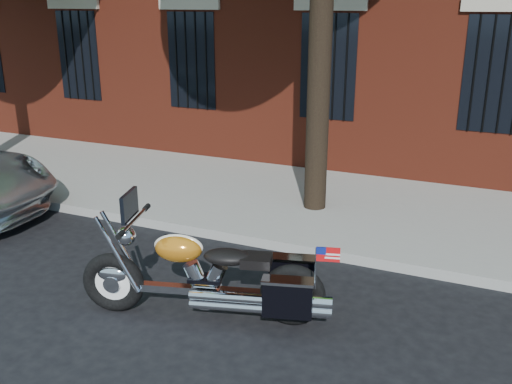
% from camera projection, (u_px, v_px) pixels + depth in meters
% --- Properties ---
extents(ground, '(120.00, 120.00, 0.00)m').
position_uv_depth(ground, '(205.00, 284.00, 7.23)').
color(ground, black).
rests_on(ground, ground).
extents(curb, '(40.00, 0.16, 0.15)m').
position_uv_depth(curb, '(250.00, 239.00, 8.40)').
color(curb, gray).
rests_on(curb, ground).
extents(sidewalk, '(40.00, 3.60, 0.15)m').
position_uv_depth(sidewalk, '(294.00, 200.00, 10.04)').
color(sidewalk, gray).
rests_on(sidewalk, ground).
extents(motorcycle, '(2.90, 1.29, 1.46)m').
position_uv_depth(motorcycle, '(214.00, 279.00, 6.29)').
color(motorcycle, black).
rests_on(motorcycle, ground).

